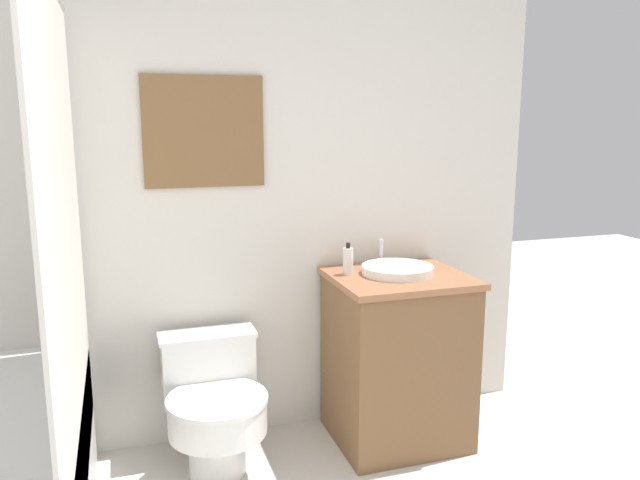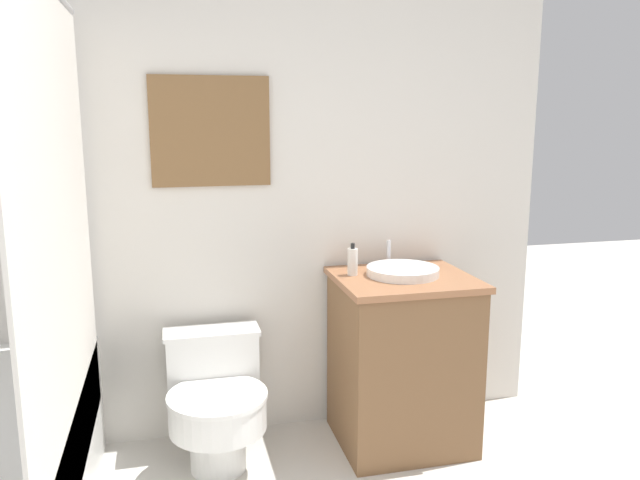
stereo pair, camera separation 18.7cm
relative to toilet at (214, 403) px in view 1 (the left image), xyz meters
name	(u,v)px [view 1 (the left image)]	position (x,y,z in m)	size (l,w,h in m)	color
wall_back	(208,181)	(0.05, 0.31, 0.95)	(3.29, 0.07, 2.50)	silver
toilet	(214,403)	(0.00, 0.00, 0.00)	(0.44, 0.56, 0.58)	white
vanity	(397,358)	(0.88, -0.01, 0.11)	(0.63, 0.56, 0.82)	brown
sink	(397,269)	(0.88, 0.01, 0.54)	(0.34, 0.37, 0.13)	white
soap_bottle	(348,261)	(0.65, 0.07, 0.58)	(0.05, 0.05, 0.15)	silver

